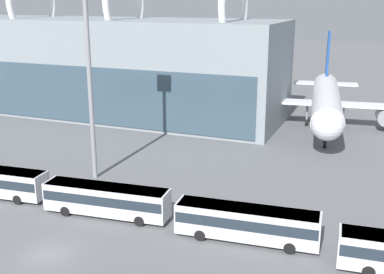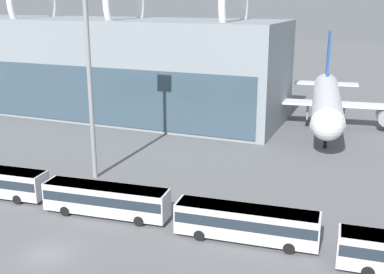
{
  "view_description": "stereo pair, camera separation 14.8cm",
  "coord_description": "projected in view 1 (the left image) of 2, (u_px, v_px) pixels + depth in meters",
  "views": [
    {
      "loc": [
        24.37,
        -28.44,
        20.39
      ],
      "look_at": [
        3.01,
        24.2,
        4.0
      ],
      "focal_mm": 45.0,
      "sensor_mm": 36.0,
      "label": 1
    },
    {
      "loc": [
        24.51,
        -28.38,
        20.39
      ],
      "look_at": [
        3.01,
        24.2,
        4.0
      ],
      "focal_mm": 45.0,
      "sensor_mm": 36.0,
      "label": 2
    }
  ],
  "objects": [
    {
      "name": "airliner_at_gate_near",
      "position": [
        26.0,
        75.0,
        97.37
      ],
      "size": [
        41.26,
        40.11,
        15.86
      ],
      "rotation": [
        0.0,
        0.0,
        -1.77
      ],
      "color": "silver",
      "rests_on": "ground_plane"
    },
    {
      "name": "airliner_at_gate_far",
      "position": [
        326.0,
        100.0,
        77.72
      ],
      "size": [
        33.23,
        35.84,
        14.64
      ],
      "rotation": [
        0.0,
        0.0,
        -1.44
      ],
      "color": "white",
      "rests_on": "ground_plane"
    },
    {
      "name": "shuttle_bus_3",
      "position": [
        247.0,
        222.0,
        41.57
      ],
      "size": [
        12.64,
        3.61,
        3.09
      ],
      "rotation": [
        0.0,
        0.0,
        0.09
      ],
      "color": "silver",
      "rests_on": "ground_plane"
    },
    {
      "name": "ground_plane",
      "position": [
        48.0,
        255.0,
        39.77
      ],
      "size": [
        440.0,
        440.0,
        0.0
      ],
      "primitive_type": "plane",
      "color": "slate"
    },
    {
      "name": "floodlight_mast",
      "position": [
        87.0,
        36.0,
        52.43
      ],
      "size": [
        2.36,
        2.36,
        25.38
      ],
      "color": "gray",
      "rests_on": "ground_plane"
    },
    {
      "name": "shuttle_bus_2",
      "position": [
        106.0,
        198.0,
        46.38
      ],
      "size": [
        12.66,
        3.76,
        3.09
      ],
      "rotation": [
        0.0,
        0.0,
        0.1
      ],
      "color": "silver",
      "rests_on": "ground_plane"
    }
  ]
}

